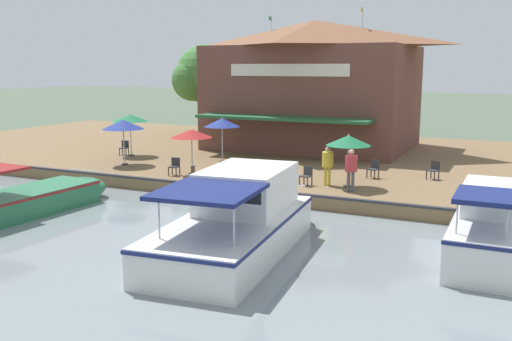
# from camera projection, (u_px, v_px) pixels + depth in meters

# --- Properties ---
(ground_plane) EXTENTS (220.00, 220.00, 0.00)m
(ground_plane) POSITION_uv_depth(u_px,v_px,m) (248.00, 205.00, 24.26)
(ground_plane) COLOR #4C5B47
(quay_deck) EXTENTS (22.00, 56.00, 0.60)m
(quay_deck) POSITION_uv_depth(u_px,v_px,m) (329.00, 160.00, 34.00)
(quay_deck) COLOR brown
(quay_deck) RESTS_ON ground
(quay_edge_fender) EXTENTS (0.20, 50.40, 0.10)m
(quay_edge_fender) POSITION_uv_depth(u_px,v_px,m) (249.00, 189.00, 24.23)
(quay_edge_fender) COLOR #2D2D33
(quay_edge_fender) RESTS_ON quay_deck
(waterfront_restaurant) EXTENTS (10.99, 12.70, 8.70)m
(waterfront_restaurant) POSITION_uv_depth(u_px,v_px,m) (314.00, 84.00, 36.60)
(waterfront_restaurant) COLOR brown
(waterfront_restaurant) RESTS_ON quay_deck
(patio_umbrella_far_corner) EXTENTS (2.20, 2.20, 2.45)m
(patio_umbrella_far_corner) POSITION_uv_depth(u_px,v_px,m) (123.00, 124.00, 30.12)
(patio_umbrella_far_corner) COLOR #B7B7B7
(patio_umbrella_far_corner) RESTS_ON quay_deck
(patio_umbrella_by_entrance) EXTENTS (1.94, 1.94, 2.31)m
(patio_umbrella_by_entrance) POSITION_uv_depth(u_px,v_px,m) (348.00, 141.00, 24.57)
(patio_umbrella_by_entrance) COLOR #B7B7B7
(patio_umbrella_by_entrance) RESTS_ON quay_deck
(patio_umbrella_near_quay_edge) EXTENTS (2.09, 2.09, 2.47)m
(patio_umbrella_near_quay_edge) POSITION_uv_depth(u_px,v_px,m) (130.00, 118.00, 33.22)
(patio_umbrella_near_quay_edge) COLOR #B7B7B7
(patio_umbrella_near_quay_edge) RESTS_ON quay_deck
(patio_umbrella_back_row) EXTENTS (2.02, 2.02, 2.25)m
(patio_umbrella_back_row) POSITION_uv_depth(u_px,v_px,m) (192.00, 134.00, 27.50)
(patio_umbrella_back_row) COLOR #B7B7B7
(patio_umbrella_back_row) RESTS_ON quay_deck
(patio_umbrella_mid_patio_right) EXTENTS (1.94, 1.94, 2.47)m
(patio_umbrella_mid_patio_right) POSITION_uv_depth(u_px,v_px,m) (222.00, 123.00, 30.86)
(patio_umbrella_mid_patio_right) COLOR #B7B7B7
(patio_umbrella_mid_patio_right) RESTS_ON quay_deck
(cafe_chair_facing_river) EXTENTS (0.49, 0.49, 0.85)m
(cafe_chair_facing_river) POSITION_uv_depth(u_px,v_px,m) (175.00, 166.00, 27.50)
(cafe_chair_facing_river) COLOR #2D2D33
(cafe_chair_facing_river) RESTS_ON quay_deck
(cafe_chair_mid_patio) EXTENTS (0.54, 0.54, 0.85)m
(cafe_chair_mid_patio) POSITION_uv_depth(u_px,v_px,m) (374.00, 168.00, 26.82)
(cafe_chair_mid_patio) COLOR #2D2D33
(cafe_chair_mid_patio) RESTS_ON quay_deck
(cafe_chair_beside_entrance) EXTENTS (0.51, 0.51, 0.85)m
(cafe_chair_beside_entrance) POSITION_uv_depth(u_px,v_px,m) (307.00, 175.00, 25.17)
(cafe_chair_beside_entrance) COLOR #2D2D33
(cafe_chair_beside_entrance) RESTS_ON quay_deck
(cafe_chair_under_first_umbrella) EXTENTS (0.54, 0.54, 0.85)m
(cafe_chair_under_first_umbrella) POSITION_uv_depth(u_px,v_px,m) (124.00, 147.00, 33.78)
(cafe_chair_under_first_umbrella) COLOR #2D2D33
(cafe_chair_under_first_umbrella) RESTS_ON quay_deck
(cafe_chair_back_row_seat) EXTENTS (0.57, 0.57, 0.85)m
(cafe_chair_back_row_seat) POSITION_uv_depth(u_px,v_px,m) (434.00, 169.00, 26.52)
(cafe_chair_back_row_seat) COLOR #2D2D33
(cafe_chair_back_row_seat) RESTS_ON quay_deck
(person_near_entrance) EXTENTS (0.51, 0.51, 1.81)m
(person_near_entrance) POSITION_uv_depth(u_px,v_px,m) (351.00, 165.00, 23.75)
(person_near_entrance) COLOR #4C4C56
(person_near_entrance) RESTS_ON quay_deck
(person_mid_patio) EXTENTS (0.49, 0.49, 1.72)m
(person_mid_patio) POSITION_uv_depth(u_px,v_px,m) (328.00, 161.00, 25.09)
(person_mid_patio) COLOR gold
(person_mid_patio) RESTS_ON quay_deck
(motorboat_nearest_quay) EXTENTS (7.22, 2.61, 2.03)m
(motorboat_nearest_quay) POSITION_uv_depth(u_px,v_px,m) (37.00, 197.00, 22.91)
(motorboat_nearest_quay) COLOR #287047
(motorboat_nearest_quay) RESTS_ON river_water
(motorboat_mid_row) EXTENTS (9.00, 3.88, 2.50)m
(motorboat_mid_row) POSITION_uv_depth(u_px,v_px,m) (243.00, 218.00, 18.32)
(motorboat_mid_row) COLOR white
(motorboat_mid_row) RESTS_ON river_water
(motorboat_distant_upstream) EXTENTS (5.92, 1.82, 2.32)m
(motorboat_distant_upstream) POSITION_uv_depth(u_px,v_px,m) (485.00, 228.00, 17.32)
(motorboat_distant_upstream) COLOR white
(motorboat_distant_upstream) RESTS_ON river_water
(mooring_post) EXTENTS (0.22, 0.22, 0.80)m
(mooring_post) POSITION_uv_depth(u_px,v_px,m) (193.00, 174.00, 25.62)
(mooring_post) COLOR #473323
(mooring_post) RESTS_ON quay_deck
(tree_upstream_bank) EXTENTS (4.84, 4.61, 6.89)m
(tree_upstream_bank) POSITION_uv_depth(u_px,v_px,m) (203.00, 76.00, 44.47)
(tree_upstream_bank) COLOR brown
(tree_upstream_bank) RESTS_ON quay_deck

